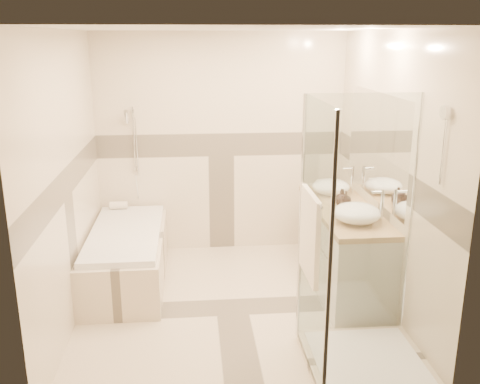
{
  "coord_description": "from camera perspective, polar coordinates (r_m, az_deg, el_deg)",
  "views": [
    {
      "loc": [
        -0.34,
        -4.49,
        2.44
      ],
      "look_at": [
        0.1,
        0.25,
        1.05
      ],
      "focal_mm": 40.0,
      "sensor_mm": 36.0,
      "label": 1
    }
  ],
  "objects": [
    {
      "name": "bathtub",
      "position": [
        5.61,
        -11.98,
        -6.45
      ],
      "size": [
        0.75,
        1.7,
        0.56
      ],
      "color": "beige",
      "rests_on": "ground"
    },
    {
      "name": "folded_towels",
      "position": [
        5.87,
        9.15,
        0.72
      ],
      "size": [
        0.18,
        0.25,
        0.08
      ],
      "primitive_type": "cube",
      "rotation": [
        0.0,
        0.0,
        0.16
      ],
      "color": "white",
      "rests_on": "vanity"
    },
    {
      "name": "room",
      "position": [
        4.68,
        -0.28,
        1.62
      ],
      "size": [
        2.82,
        3.02,
        2.52
      ],
      "color": "#C2B29A",
      "rests_on": "ground"
    },
    {
      "name": "shower_enclosure",
      "position": [
        4.19,
        11.85,
        -11.64
      ],
      "size": [
        0.96,
        0.93,
        2.04
      ],
      "color": "beige",
      "rests_on": "ground"
    },
    {
      "name": "vessel_sink_far",
      "position": [
        4.85,
        12.34,
        -2.21
      ],
      "size": [
        0.43,
        0.43,
        0.17
      ],
      "primitive_type": "ellipsoid",
      "color": "white",
      "rests_on": "vanity"
    },
    {
      "name": "amenity_bottle_b",
      "position": [
        5.28,
        10.8,
        -0.58
      ],
      "size": [
        0.15,
        0.15,
        0.17
      ],
      "primitive_type": "imported",
      "rotation": [
        0.0,
        0.0,
        0.16
      ],
      "color": "black",
      "rests_on": "vanity"
    },
    {
      "name": "rolled_towel",
      "position": [
        6.2,
        -12.82,
        -1.39
      ],
      "size": [
        0.19,
        0.09,
        0.09
      ],
      "primitive_type": "cylinder",
      "rotation": [
        0.0,
        1.57,
        0.0
      ],
      "color": "white",
      "rests_on": "bathtub"
    },
    {
      "name": "vessel_sink_near",
      "position": [
        5.67,
        9.68,
        0.55
      ],
      "size": [
        0.39,
        0.39,
        0.16
      ],
      "primitive_type": "ellipsoid",
      "color": "white",
      "rests_on": "vanity"
    },
    {
      "name": "vanity",
      "position": [
        5.4,
        10.9,
        -5.93
      ],
      "size": [
        0.58,
        1.62,
        0.85
      ],
      "color": "silver",
      "rests_on": "ground"
    },
    {
      "name": "amenity_bottle_a",
      "position": [
        5.16,
        11.2,
        -0.91
      ],
      "size": [
        0.09,
        0.09,
        0.19
      ],
      "primitive_type": "imported",
      "rotation": [
        0.0,
        0.0,
        -0.09
      ],
      "color": "black",
      "rests_on": "vanity"
    },
    {
      "name": "faucet_near",
      "position": [
        5.7,
        11.82,
        1.47
      ],
      "size": [
        0.12,
        0.03,
        0.29
      ],
      "color": "silver",
      "rests_on": "vanity"
    },
    {
      "name": "faucet_far",
      "position": [
        4.89,
        14.81,
        -1.16
      ],
      "size": [
        0.12,
        0.03,
        0.3
      ],
      "color": "silver",
      "rests_on": "vanity"
    }
  ]
}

